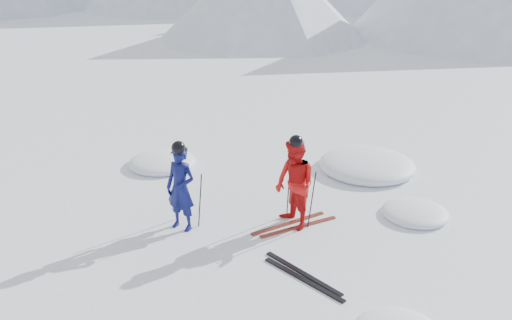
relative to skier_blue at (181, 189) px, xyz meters
The scene contains 12 objects.
ground 2.65m from the skier_blue, 23.17° to the left, with size 160.00×160.00×0.00m, color white.
skier_blue is the anchor object (origin of this frame).
skier_red 2.16m from the skier_blue, 38.55° to the left, with size 0.86×0.67×1.77m, color red.
pole_blue_left 0.44m from the skier_blue, 153.43° to the left, with size 0.02×0.02×1.12m, color black.
pole_blue_right 0.45m from the skier_blue, 45.00° to the left, with size 0.02×0.02×1.12m, color black.
pole_red_left 2.13m from the skier_blue, 48.95° to the left, with size 0.02×0.02×1.18m, color black.
pole_red_right 2.50m from the skier_blue, 36.95° to the left, with size 0.02×0.02×1.18m, color black.
ski_worn_left 2.23m from the skier_blue, 40.62° to the left, with size 0.09×1.70×0.03m, color black.
ski_worn_right 2.40m from the skier_blue, 36.65° to the left, with size 0.09×1.70×0.03m, color black.
ski_loose_a 2.83m from the skier_blue, ahead, with size 0.09×1.70×0.03m, color black.
ski_loose_b 2.93m from the skier_blue, ahead, with size 0.09×1.70×0.03m, color black.
snow_lumps 3.82m from the skier_blue, 70.52° to the left, with size 8.75×7.17×0.51m.
Camera 1 is at (4.33, -7.61, 5.16)m, focal length 38.00 mm.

